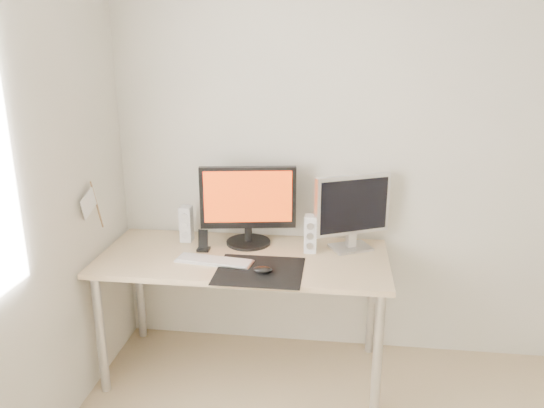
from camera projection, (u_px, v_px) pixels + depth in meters
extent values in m
plane|color=white|center=(413.00, 155.00, 3.03)|extent=(3.50, 0.00, 3.50)
cube|color=black|center=(260.00, 271.00, 2.75)|extent=(0.45, 0.40, 0.00)
ellipsoid|color=black|center=(263.00, 270.00, 2.71)|extent=(0.10, 0.06, 0.04)
cube|color=#D1B587|center=(243.00, 258.00, 2.95)|extent=(1.60, 0.70, 0.03)
cylinder|color=silver|center=(101.00, 335.00, 2.87)|extent=(0.05, 0.05, 0.70)
cylinder|color=silver|center=(378.00, 354.00, 2.69)|extent=(0.05, 0.05, 0.70)
cylinder|color=silver|center=(139.00, 287.00, 3.42)|extent=(0.05, 0.05, 0.70)
cylinder|color=silver|center=(372.00, 301.00, 3.24)|extent=(0.05, 0.05, 0.70)
cylinder|color=black|center=(248.00, 242.00, 3.12)|extent=(0.30, 0.30, 0.02)
cylinder|color=black|center=(248.00, 231.00, 3.10)|extent=(0.05, 0.05, 0.12)
cube|color=black|center=(248.00, 197.00, 3.03)|extent=(0.55, 0.13, 0.36)
cube|color=#F65B0C|center=(248.00, 197.00, 3.01)|extent=(0.49, 0.09, 0.30)
cube|color=#BCBCBE|center=(351.00, 247.00, 3.05)|extent=(0.27, 0.24, 0.01)
cube|color=silver|center=(351.00, 238.00, 3.03)|extent=(0.06, 0.06, 0.10)
cube|color=silver|center=(353.00, 205.00, 2.97)|extent=(0.42, 0.24, 0.34)
cube|color=black|center=(354.00, 206.00, 2.95)|extent=(0.37, 0.19, 0.30)
cube|color=silver|center=(186.00, 224.00, 3.14)|extent=(0.07, 0.08, 0.21)
cylinder|color=silver|center=(185.00, 235.00, 3.12)|extent=(0.04, 0.01, 0.04)
cylinder|color=silver|center=(184.00, 226.00, 3.10)|extent=(0.04, 0.01, 0.04)
cylinder|color=silver|center=(184.00, 217.00, 3.08)|extent=(0.04, 0.01, 0.04)
cube|color=white|center=(311.00, 234.00, 2.98)|extent=(0.07, 0.08, 0.21)
cylinder|color=silver|center=(310.00, 246.00, 2.96)|extent=(0.04, 0.01, 0.04)
cylinder|color=#B5B6B8|center=(310.00, 236.00, 2.94)|extent=(0.04, 0.01, 0.04)
cylinder|color=#B4B4B7|center=(310.00, 226.00, 2.92)|extent=(0.04, 0.01, 0.04)
cube|color=#B1B1B3|center=(214.00, 261.00, 2.86)|extent=(0.43, 0.18, 0.01)
cube|color=silver|center=(214.00, 260.00, 2.86)|extent=(0.41, 0.16, 0.01)
cube|color=black|center=(204.00, 249.00, 3.02)|extent=(0.07, 0.06, 0.01)
cube|color=black|center=(203.00, 239.00, 3.00)|extent=(0.05, 0.03, 0.11)
cylinder|color=#A57F54|center=(97.00, 205.00, 2.88)|extent=(0.01, 0.10, 0.29)
cube|color=white|center=(89.00, 203.00, 2.78)|extent=(0.00, 0.19, 0.15)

